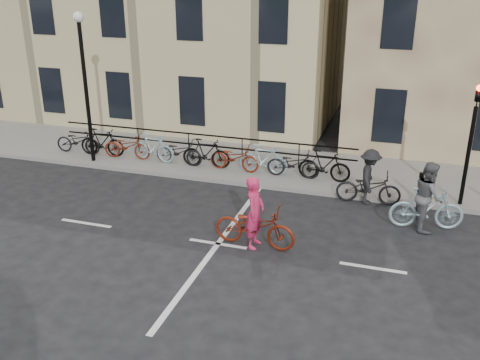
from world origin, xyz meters
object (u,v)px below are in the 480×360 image
(traffic_light, at_px, (472,130))
(cyclist_pink, at_px, (255,223))
(cyclist_dark, at_px, (369,183))
(lamp_post, at_px, (84,70))
(cyclist_grey, at_px, (427,202))

(traffic_light, xyz_separation_m, cyclist_pink, (-5.26, -4.14, -1.79))
(traffic_light, height_order, cyclist_dark, traffic_light)
(lamp_post, xyz_separation_m, cyclist_dark, (10.00, -0.50, -2.80))
(cyclist_grey, bearing_deg, traffic_light, -41.20)
(traffic_light, bearing_deg, cyclist_pink, -141.80)
(cyclist_dark, bearing_deg, cyclist_pink, 142.19)
(traffic_light, height_order, lamp_post, lamp_post)
(lamp_post, height_order, cyclist_pink, lamp_post)
(cyclist_pink, relative_size, cyclist_dark, 1.10)
(traffic_light, height_order, cyclist_pink, traffic_light)
(lamp_post, bearing_deg, cyclist_grey, -8.59)
(lamp_post, height_order, cyclist_grey, lamp_post)
(cyclist_pink, relative_size, cyclist_grey, 1.05)
(lamp_post, relative_size, cyclist_dark, 2.66)
(traffic_light, relative_size, cyclist_dark, 1.96)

